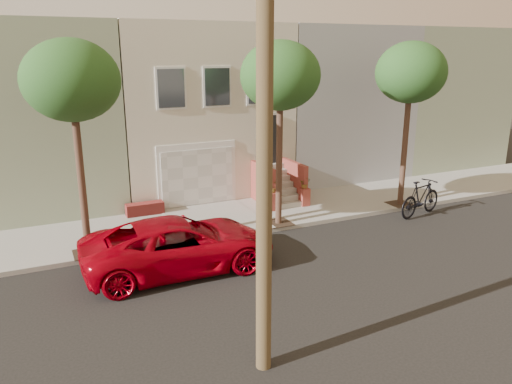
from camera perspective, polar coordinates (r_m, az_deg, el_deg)
name	(u,v)px	position (r m, az deg, el deg)	size (l,w,h in m)	color
ground	(310,275)	(14.23, 6.25, -9.50)	(90.00, 90.00, 0.00)	black
sidewalk	(237,217)	(18.63, -2.20, -2.88)	(40.00, 3.70, 0.15)	gray
house_row	(187,106)	(23.26, -7.94, 9.80)	(33.10, 11.70, 7.00)	beige
tree_left	(71,82)	(14.91, -20.44, 11.77)	(2.70, 2.57, 6.30)	#2D2116
tree_mid	(280,77)	(16.76, 2.81, 13.09)	(2.70, 2.57, 6.30)	#2D2116
tree_right	(411,74)	(19.91, 17.37, 12.87)	(2.70, 2.57, 6.30)	#2D2116
pickup_truck	(179,245)	(14.39, -8.81, -6.00)	(2.52, 5.47, 1.52)	#9B000E
motorcycle	(421,198)	(19.82, 18.41, -0.64)	(0.66, 2.35, 1.41)	black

